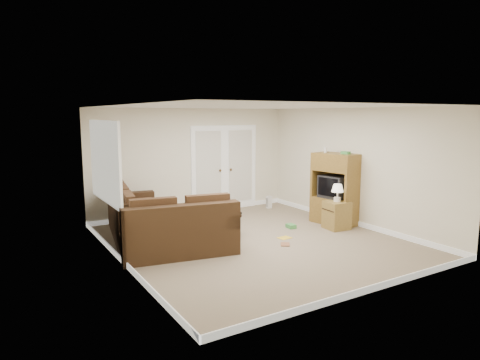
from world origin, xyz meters
TOP-DOWN VIEW (x-y plane):
  - floor at (0.00, 0.00)m, footprint 5.50×5.50m
  - ceiling at (0.00, 0.00)m, footprint 5.00×5.50m
  - wall_left at (-2.50, 0.00)m, footprint 0.02×5.50m
  - wall_right at (2.50, 0.00)m, footprint 0.02×5.50m
  - wall_back at (0.00, 2.75)m, footprint 5.00×0.02m
  - wall_front at (0.00, -2.75)m, footprint 5.00×0.02m
  - baseboards at (0.00, 0.00)m, footprint 5.00×5.50m
  - french_doors at (0.85, 2.71)m, footprint 1.80×0.05m
  - window_left at (-2.46, 1.00)m, footprint 0.05×1.92m
  - sectional_sofa at (-1.66, 0.87)m, footprint 2.11×3.26m
  - coffee_table at (-0.36, 0.93)m, footprint 0.56×1.11m
  - tv_armoire at (2.19, 0.23)m, footprint 0.68×1.03m
  - side_cabinet at (1.93, -0.11)m, footprint 0.49×0.49m
  - space_heater at (1.88, 2.25)m, footprint 0.12×0.10m
  - floor_magazine at (0.60, -0.09)m, footprint 0.27×0.22m
  - floor_greenbox at (1.16, 0.42)m, footprint 0.17×0.21m
  - floor_book at (0.28, -0.41)m, footprint 0.26×0.27m

SIDE VIEW (x-z plane):
  - floor at x=0.00m, z-range 0.00..0.00m
  - floor_magazine at x=0.60m, z-range 0.00..0.01m
  - floor_book at x=0.28m, z-range 0.00..0.02m
  - floor_greenbox at x=1.16m, z-range 0.00..0.08m
  - baseboards at x=0.00m, z-range 0.00..0.10m
  - space_heater at x=1.88m, z-range 0.00..0.31m
  - coffee_table at x=-0.36m, z-range -0.13..0.63m
  - side_cabinet at x=1.93m, z-range -0.13..0.81m
  - sectional_sofa at x=-1.66m, z-range -0.10..0.82m
  - tv_armoire at x=2.19m, z-range -0.05..1.60m
  - french_doors at x=0.85m, z-range -0.03..2.10m
  - wall_left at x=-2.50m, z-range 0.00..2.50m
  - wall_right at x=2.50m, z-range 0.00..2.50m
  - wall_back at x=0.00m, z-range 0.00..2.50m
  - wall_front at x=0.00m, z-range 0.00..2.50m
  - window_left at x=-2.46m, z-range 0.84..2.26m
  - ceiling at x=0.00m, z-range 2.49..2.51m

